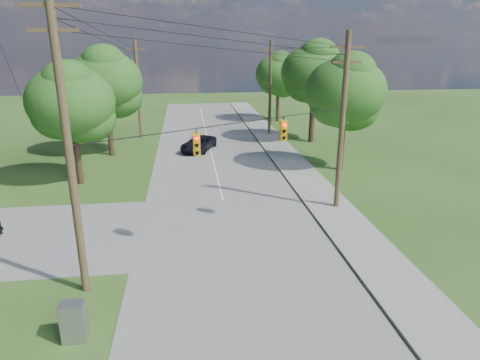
{
  "coord_description": "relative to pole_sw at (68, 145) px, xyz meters",
  "views": [
    {
      "loc": [
        -0.16,
        -15.88,
        9.97
      ],
      "look_at": [
        2.48,
        5.0,
        3.07
      ],
      "focal_mm": 32.0,
      "sensor_mm": 36.0,
      "label": 1
    }
  ],
  "objects": [
    {
      "name": "tree_w_mid",
      "position": [
        -2.4,
        22.6,
        0.35
      ],
      "size": [
        6.4,
        6.4,
        9.22
      ],
      "color": "#3F2E1F",
      "rests_on": "ground"
    },
    {
      "name": "main_road",
      "position": [
        6.6,
        4.6,
        -6.21
      ],
      "size": [
        10.0,
        100.0,
        0.03
      ],
      "primitive_type": "cube",
      "color": "gray",
      "rests_on": "ground"
    },
    {
      "name": "pole_ne",
      "position": [
        13.5,
        7.6,
        -0.76
      ],
      "size": [
        2.0,
        0.32,
        10.5
      ],
      "color": "brown",
      "rests_on": "ground"
    },
    {
      "name": "car_main_north",
      "position": [
        5.49,
        23.13,
        -5.52
      ],
      "size": [
        3.9,
        5.37,
        1.36
      ],
      "primitive_type": "imported",
      "rotation": [
        0.0,
        0.0,
        -0.38
      ],
      "color": "black",
      "rests_on": "main_road"
    },
    {
      "name": "tree_w_near",
      "position": [
        -3.4,
        14.6,
        -0.3
      ],
      "size": [
        6.0,
        6.0,
        8.4
      ],
      "color": "#3F2E1F",
      "rests_on": "ground"
    },
    {
      "name": "tree_e_far",
      "position": [
        16.1,
        37.6,
        -0.31
      ],
      "size": [
        5.8,
        5.8,
        8.32
      ],
      "color": "#3F2E1F",
      "rests_on": "ground"
    },
    {
      "name": "tree_w_far",
      "position": [
        -4.4,
        32.6,
        0.02
      ],
      "size": [
        6.0,
        6.0,
        8.73
      ],
      "color": "#3F2E1F",
      "rests_on": "ground"
    },
    {
      "name": "sidewalk_east",
      "position": [
        13.3,
        4.6,
        -6.17
      ],
      "size": [
        2.6,
        100.0,
        0.12
      ],
      "primitive_type": "cube",
      "color": "#A19F97",
      "rests_on": "ground"
    },
    {
      "name": "power_lines",
      "position": [
        6.1,
        11.14,
        2.93
      ],
      "size": [
        13.93,
        29.62,
        4.93
      ],
      "color": "black",
      "rests_on": "ground"
    },
    {
      "name": "pole_north_e",
      "position": [
        13.5,
        29.6,
        -1.1
      ],
      "size": [
        2.0,
        0.32,
        10.0
      ],
      "color": "brown",
      "rests_on": "ground"
    },
    {
      "name": "control_cabinet",
      "position": [
        0.31,
        -3.2,
        -5.49
      ],
      "size": [
        0.84,
        0.63,
        1.47
      ],
      "primitive_type": "cube",
      "rotation": [
        0.0,
        0.0,
        0.05
      ],
      "color": "gray",
      "rests_on": "ground"
    },
    {
      "name": "pole_sw",
      "position": [
        0.0,
        0.0,
        0.0
      ],
      "size": [
        2.0,
        0.32,
        12.0
      ],
      "color": "brown",
      "rests_on": "ground"
    },
    {
      "name": "traffic_signals",
      "position": [
        7.15,
        4.03,
        -0.73
      ],
      "size": [
        4.91,
        3.27,
        1.05
      ],
      "color": "#DEA30D",
      "rests_on": "ground"
    },
    {
      "name": "pole_north_w",
      "position": [
        -0.4,
        29.6,
        -1.1
      ],
      "size": [
        2.0,
        0.32,
        10.0
      ],
      "color": "brown",
      "rests_on": "ground"
    },
    {
      "name": "tree_e_near",
      "position": [
        16.6,
        15.6,
        0.02
      ],
      "size": [
        6.2,
        6.2,
        8.81
      ],
      "color": "#3F2E1F",
      "rests_on": "ground"
    },
    {
      "name": "tree_e_mid",
      "position": [
        17.1,
        25.6,
        0.68
      ],
      "size": [
        6.6,
        6.6,
        9.64
      ],
      "color": "#3F2E1F",
      "rests_on": "ground"
    },
    {
      "name": "ground",
      "position": [
        4.6,
        -0.4,
        -6.23
      ],
      "size": [
        140.0,
        140.0,
        0.0
      ],
      "primitive_type": "plane",
      "color": "#2C4D19",
      "rests_on": "ground"
    }
  ]
}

